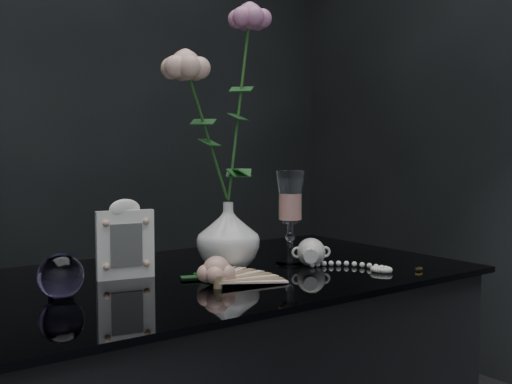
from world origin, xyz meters
TOP-DOWN VIEW (x-y plane):
  - vase at (0.07, 0.08)m, footprint 0.13×0.13m
  - wine_glass at (0.20, 0.04)m, footprint 0.08×0.08m
  - picture_frame at (-0.15, 0.10)m, footprint 0.13×0.11m
  - paperweight at (-0.30, 0.02)m, footprint 0.10×0.10m
  - paper_fan at (-0.05, -0.07)m, footprint 0.28×0.23m
  - loose_rose at (-0.04, -0.04)m, footprint 0.15×0.18m
  - pearl_jar at (0.22, -0.01)m, footprint 0.28×0.29m
  - roses at (0.06, 0.08)m, footprint 0.25×0.11m

SIDE VIEW (x-z plane):
  - paper_fan at x=-0.05m, z-range 0.76..0.79m
  - loose_rose at x=-0.04m, z-range 0.76..0.81m
  - pearl_jar at x=0.22m, z-range 0.76..0.82m
  - paperweight at x=-0.30m, z-range 0.76..0.84m
  - vase at x=0.07m, z-range 0.76..0.90m
  - picture_frame at x=-0.15m, z-range 0.76..0.91m
  - wine_glass at x=0.20m, z-range 0.76..0.96m
  - roses at x=0.06m, z-range 0.87..1.33m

